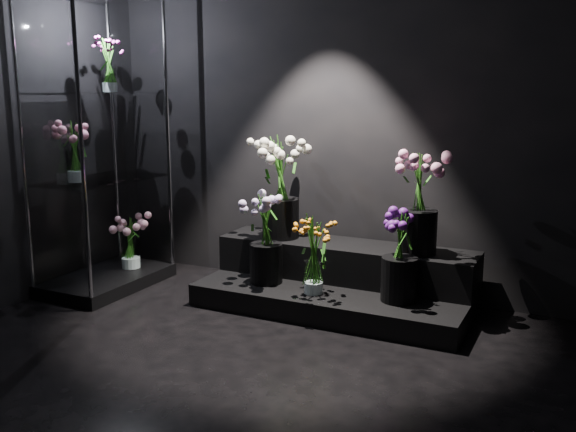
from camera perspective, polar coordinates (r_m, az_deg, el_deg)
The scene contains 12 objects.
floor at distance 3.44m, azimuth -7.60°, elevation -15.52°, with size 4.00×4.00×0.00m, color black.
wall_back at distance 4.85m, azimuth 5.25°, elevation 9.64°, with size 4.00×4.00×0.00m, color black.
display_riser at distance 4.67m, azimuth 4.58°, elevation -5.73°, with size 1.90×0.85×0.42m.
display_case at distance 5.07m, azimuth -16.40°, elevation 5.90°, with size 0.60×1.00×2.20m.
bouquet_orange_bells at distance 4.35m, azimuth 2.30°, elevation -3.43°, with size 0.28×0.28×0.55m.
bouquet_lilac at distance 4.57m, azimuth -1.98°, elevation -1.45°, with size 0.43×0.43×0.65m.
bouquet_purple at distance 4.25m, azimuth 9.93°, elevation -3.24°, with size 0.40×0.40×0.59m.
bouquet_cream_roses at distance 4.80m, azimuth -0.66°, elevation 3.07°, with size 0.52×0.52×0.76m.
bouquet_pink_roses at distance 4.43m, azimuth 11.55°, elevation 1.57°, with size 0.45×0.45×0.68m.
bouquet_case_pink at distance 4.97m, azimuth -18.44°, elevation 5.59°, with size 0.33×0.33×0.45m.
bouquet_case_magenta at distance 5.15m, azimuth -15.67°, elevation 12.79°, with size 0.25×0.25×0.39m.
bouquet_case_base_pink at distance 5.33m, azimuth -13.87°, elevation -2.19°, with size 0.39×0.39×0.42m.
Camera 1 is at (1.72, -2.53, 1.56)m, focal length 40.00 mm.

